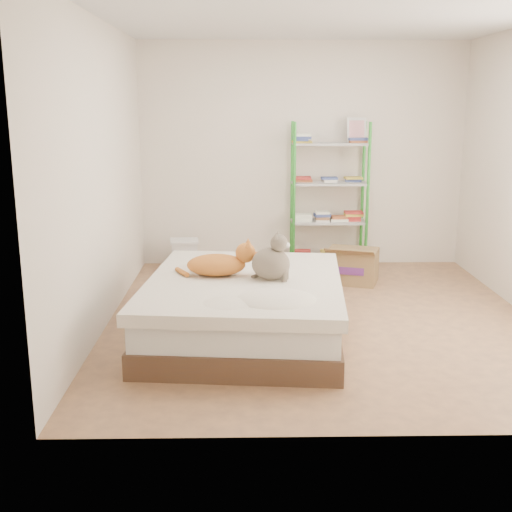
{
  "coord_description": "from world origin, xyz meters",
  "views": [
    {
      "loc": [
        -0.69,
        -5.49,
        1.9
      ],
      "look_at": [
        -0.59,
        -0.13,
        0.62
      ],
      "focal_mm": 45.0,
      "sensor_mm": 36.0,
      "label": 1
    }
  ],
  "objects_px": {
    "grey_cat": "(271,257)",
    "shelf_unit": "(329,201)",
    "bed": "(245,308)",
    "orange_cat": "(216,262)",
    "cardboard_box": "(352,266)",
    "white_bin": "(185,255)"
  },
  "relations": [
    {
      "from": "orange_cat",
      "to": "shelf_unit",
      "type": "bearing_deg",
      "value": 60.32
    },
    {
      "from": "shelf_unit",
      "to": "cardboard_box",
      "type": "xyz_separation_m",
      "value": [
        0.18,
        -0.66,
        -0.61
      ]
    },
    {
      "from": "orange_cat",
      "to": "bed",
      "type": "bearing_deg",
      "value": -24.45
    },
    {
      "from": "shelf_unit",
      "to": "white_bin",
      "type": "bearing_deg",
      "value": -175.68
    },
    {
      "from": "grey_cat",
      "to": "white_bin",
      "type": "bearing_deg",
      "value": 34.69
    },
    {
      "from": "bed",
      "to": "orange_cat",
      "type": "relative_size",
      "value": 3.64
    },
    {
      "from": "bed",
      "to": "shelf_unit",
      "type": "relative_size",
      "value": 1.21
    },
    {
      "from": "cardboard_box",
      "to": "white_bin",
      "type": "relative_size",
      "value": 1.74
    },
    {
      "from": "bed",
      "to": "shelf_unit",
      "type": "height_order",
      "value": "shelf_unit"
    },
    {
      "from": "orange_cat",
      "to": "white_bin",
      "type": "xyz_separation_m",
      "value": [
        -0.46,
        2.08,
        -0.43
      ]
    },
    {
      "from": "bed",
      "to": "shelf_unit",
      "type": "bearing_deg",
      "value": 72.22
    },
    {
      "from": "bed",
      "to": "orange_cat",
      "type": "bearing_deg",
      "value": 161.63
    },
    {
      "from": "orange_cat",
      "to": "cardboard_box",
      "type": "distance_m",
      "value": 2.14
    },
    {
      "from": "bed",
      "to": "shelf_unit",
      "type": "distance_m",
      "value": 2.57
    },
    {
      "from": "orange_cat",
      "to": "shelf_unit",
      "type": "height_order",
      "value": "shelf_unit"
    },
    {
      "from": "grey_cat",
      "to": "white_bin",
      "type": "height_order",
      "value": "grey_cat"
    },
    {
      "from": "shelf_unit",
      "to": "white_bin",
      "type": "xyz_separation_m",
      "value": [
        -1.68,
        -0.13,
        -0.61
      ]
    },
    {
      "from": "white_bin",
      "to": "shelf_unit",
      "type": "bearing_deg",
      "value": 4.32
    },
    {
      "from": "bed",
      "to": "grey_cat",
      "type": "height_order",
      "value": "grey_cat"
    },
    {
      "from": "orange_cat",
      "to": "white_bin",
      "type": "relative_size",
      "value": 1.57
    },
    {
      "from": "cardboard_box",
      "to": "white_bin",
      "type": "height_order",
      "value": "cardboard_box"
    },
    {
      "from": "grey_cat",
      "to": "shelf_unit",
      "type": "distance_m",
      "value": 2.47
    }
  ]
}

